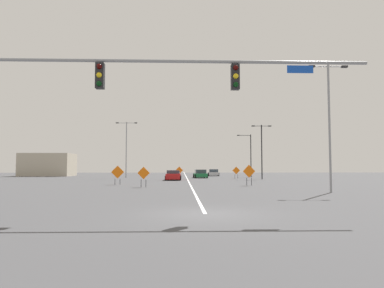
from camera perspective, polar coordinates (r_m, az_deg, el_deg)
The scene contains 16 objects.
ground at distance 14.42m, azimuth 2.17°, elevation -11.29°, with size 172.88×172.88×0.00m, color #444447.
road_centre_stripe at distance 62.32m, azimuth -0.95°, elevation -5.34°, with size 0.16×96.04×0.01m.
traffic_signal_assembly at distance 14.91m, azimuth -13.54°, elevation 9.10°, with size 16.78×0.44×6.84m.
street_lamp_near_right at distance 27.74m, azimuth 21.40°, elevation 3.94°, with size 2.92×0.24×9.45m.
street_lamp_far_left at distance 51.75m, azimuth 11.25°, elevation -0.52°, with size 2.87×0.24×7.87m.
street_lamp_mid_left at distance 61.17m, azimuth 9.34°, elevation -1.46°, with size 2.44×0.24×7.34m.
street_lamp_near_left at distance 57.78m, azimuth -10.62°, elevation -0.18°, with size 3.45×0.24×9.06m.
construction_sign_right_shoulder at distance 35.10m, azimuth 9.25°, elevation -4.56°, with size 1.26×0.23×2.05m.
construction_sign_left_lane at distance 32.16m, azimuth -7.87°, elevation -4.89°, with size 1.13×0.16×1.86m.
construction_sign_left_shoulder at distance 37.10m, azimuth -12.00°, elevation -4.60°, with size 1.33×0.09×1.96m.
construction_sign_median_near at distance 52.77m, azimuth -2.08°, elevation -4.41°, with size 1.13×0.09×1.84m.
construction_sign_right_lane at distance 53.49m, azimuth 7.20°, elevation -4.39°, with size 1.15×0.05×1.82m.
car_green_near at distance 56.75m, azimuth 1.37°, elevation -4.89°, with size 2.25×4.41×1.34m.
car_red_far at distance 48.09m, azimuth -3.05°, elevation -5.10°, with size 2.18×4.30×1.34m.
car_silver_approaching at distance 68.02m, azimuth 3.50°, elevation -4.67°, with size 2.27×4.59×1.29m.
roadside_building_west at distance 72.26m, azimuth -22.36°, elevation -3.14°, with size 9.18×6.20×4.29m.
Camera 1 is at (-1.00, -14.26, 1.94)m, focal length 32.83 mm.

